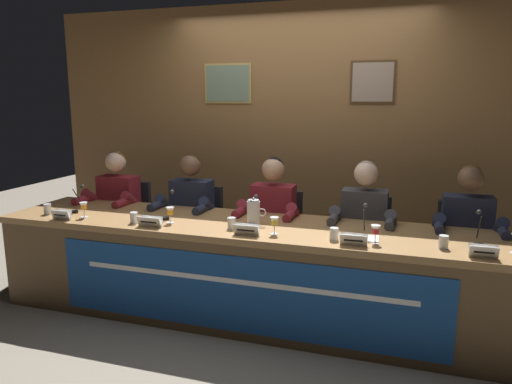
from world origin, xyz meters
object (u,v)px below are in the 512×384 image
(water_cup_far_right, at_px, (443,243))
(nameplate_right, at_px, (354,240))
(panelist_far_right, at_px, (467,234))
(water_cup_far_left, at_px, (48,210))
(water_pitcher_central, at_px, (254,212))
(chair_left, at_px, (198,235))
(chair_right, at_px, (364,251))
(juice_glass_left, at_px, (170,212))
(juice_glass_right, at_px, (375,231))
(nameplate_center, at_px, (247,230))
(juice_glass_center, at_px, (274,222))
(conference_table, at_px, (251,258))
(water_cup_left, at_px, (134,218))
(microphone_far_left, at_px, (77,203))
(document_stack_right, at_px, (363,238))
(water_cup_center, at_px, (232,224))
(panelist_center, at_px, (271,218))
(microphone_right, at_px, (364,226))
(panelist_right, at_px, (363,225))
(chair_far_right, at_px, (462,260))
(nameplate_left, at_px, (150,222))
(chair_center, at_px, (277,243))
(panelist_far_left, at_px, (114,206))
(microphone_far_right, at_px, (479,234))
(microphone_left, at_px, (168,209))
(panelist_left, at_px, (188,212))
(chair_far_left, at_px, (128,229))
(nameplate_far_left, at_px, (61,215))
(water_cup_right, at_px, (334,235))
(juice_glass_far_left, at_px, (84,207))
(microphone_center, at_px, (253,215))

(water_cup_far_right, bearing_deg, nameplate_right, -167.67)
(panelist_far_right, bearing_deg, water_cup_far_left, -169.15)
(water_cup_far_right, relative_size, water_pitcher_central, 0.40)
(chair_left, relative_size, chair_right, 1.00)
(juice_glass_left, bearing_deg, juice_glass_right, -2.11)
(nameplate_center, bearing_deg, juice_glass_center, 26.00)
(conference_table, relative_size, water_cup_left, 48.50)
(microphone_far_left, xyz_separation_m, document_stack_right, (2.38, -0.08, -0.07))
(water_cup_center, xyz_separation_m, juice_glass_right, (1.03, -0.04, 0.05))
(panelist_center, height_order, microphone_right, panelist_center)
(chair_right, bearing_deg, water_pitcher_central, -141.38)
(nameplate_center, height_order, panelist_right, panelist_right)
(panelist_center, bearing_deg, chair_far_right, 7.39)
(water_cup_left, relative_size, document_stack_right, 0.39)
(nameplate_left, bearing_deg, water_cup_far_right, 3.21)
(chair_center, relative_size, water_pitcher_central, 4.19)
(microphone_far_left, xyz_separation_m, nameplate_left, (0.83, -0.24, -0.03))
(panelist_far_left, bearing_deg, nameplate_left, -42.11)
(microphone_far_right, bearing_deg, chair_far_right, 91.42)
(nameplate_left, bearing_deg, microphone_left, 88.82)
(chair_center, height_order, microphone_far_right, microphone_far_right)
(conference_table, relative_size, panelist_far_right, 3.41)
(panelist_left, xyz_separation_m, water_cup_center, (0.63, -0.59, 0.09))
(chair_left, height_order, chair_right, same)
(water_pitcher_central, bearing_deg, juice_glass_left, -166.59)
(microphone_far_left, relative_size, chair_left, 0.25)
(chair_far_left, bearing_deg, juice_glass_center, -25.38)
(panelist_left, height_order, microphone_right, panelist_left)
(juice_glass_center, bearing_deg, panelist_far_right, 25.26)
(juice_glass_right, bearing_deg, water_cup_far_left, 179.96)
(chair_far_left, xyz_separation_m, document_stack_right, (2.34, -0.76, 0.33))
(nameplate_far_left, bearing_deg, water_pitcher_central, 12.11)
(water_cup_right, relative_size, water_pitcher_central, 0.40)
(panelist_far_left, relative_size, microphone_far_left, 5.59)
(water_cup_far_right, bearing_deg, panelist_left, 163.82)
(nameplate_right, xyz_separation_m, water_cup_far_right, (0.55, 0.12, -0.00))
(water_cup_right, relative_size, document_stack_right, 0.39)
(nameplate_left, relative_size, juice_glass_center, 1.52)
(juice_glass_far_left, distance_m, panelist_far_right, 2.98)
(juice_glass_center, distance_m, chair_far_right, 1.61)
(water_cup_far_left, bearing_deg, microphone_center, 6.61)
(water_cup_center, bearing_deg, juice_glass_far_left, -178.13)
(nameplate_left, bearing_deg, chair_left, 92.06)
(chair_center, bearing_deg, water_pitcher_central, -91.27)
(microphone_right, relative_size, document_stack_right, 0.99)
(microphone_left, distance_m, microphone_center, 0.71)
(water_cup_center, height_order, chair_right, chair_right)
(chair_left, bearing_deg, juice_glass_right, -26.44)
(nameplate_far_left, xyz_separation_m, microphone_right, (2.31, 0.26, 0.03))
(chair_far_left, bearing_deg, chair_center, 0.00)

